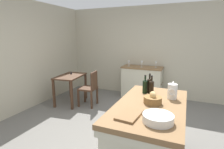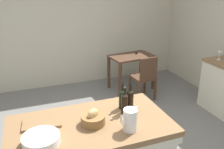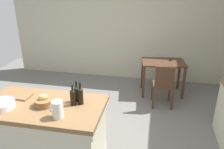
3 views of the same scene
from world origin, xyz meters
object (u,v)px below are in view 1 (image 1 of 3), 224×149
Objects in this scene: island_table at (149,133)px; wooden_chair at (90,87)px; writing_desk at (70,80)px; pitcher at (172,91)px; wash_bowl at (158,118)px; wine_bottle_dark at (149,85)px; wine_glass_left at (142,63)px; wine_bottle_green at (151,87)px; bread_basket at (153,99)px; wine_glass_far_left at (156,64)px; wine_glass_middle at (129,62)px; cutting_board at (130,115)px; side_cabinet at (142,82)px; wine_bottle_amber at (145,86)px.

island_table is 1.74× the size of wooden_chair.
pitcher is at bearing -115.24° from writing_desk.
wine_bottle_dark is (0.94, 0.28, 0.08)m from wash_bowl.
wine_glass_left is at bearing 16.65° from wine_bottle_dark.
pitcher is 0.88× the size of wine_bottle_green.
wine_glass_far_left is at bearing 8.60° from bread_basket.
wine_bottle_green reaches higher than wine_glass_middle.
cutting_board reaches higher than writing_desk.
writing_desk is 3.24× the size of wine_bottle_dark.
cutting_board is (-3.12, -0.61, 0.45)m from side_cabinet.
wine_glass_far_left is at bearing 5.32° from wine_bottle_amber.
island_table is 1.62× the size of writing_desk.
wooden_chair is 1.38m from wine_glass_middle.
bread_basket is at bearing -166.22° from wine_bottle_green.
pitcher is at bearing -157.35° from side_cabinet.
wine_glass_left is at bearing -56.30° from writing_desk.
wooden_chair is at bearing 44.34° from wash_bowl.
cutting_board is (-0.46, 0.17, -0.04)m from bread_basket.
bread_basket is (-1.53, -2.42, 0.33)m from writing_desk.
side_cabinet is 3.83× the size of wine_bottle_dark.
writing_desk is 2.56m from wine_bottle_dark.
island_table is at bearing -122.86° from writing_desk.
wine_glass_far_left reaches higher than wooden_chair.
bread_basket is 0.43m from wine_bottle_amber.
wine_bottle_amber is 0.98× the size of wine_bottle_green.
wash_bowl is at bearing 174.80° from pitcher.
wine_glass_left reaches higher than side_cabinet.
pitcher is 1.53× the size of wine_glass_far_left.
wine_bottle_dark is 2.27m from wine_glass_left.
wine_bottle_amber is at bearing 1.66° from cutting_board.
wash_bowl is at bearing -157.22° from wine_glass_middle.
cutting_board is at bearing 153.06° from pitcher.
wine_glass_far_left reaches higher than bread_basket.
wine_bottle_amber reaches higher than cutting_board.
wine_bottle_green is at bearing -154.56° from wine_glass_middle.
wine_bottle_amber reaches higher than pitcher.
island_table is 6.13× the size of pitcher.
wooden_chair is at bearing 57.31° from wine_bottle_dark.
bread_basket is at bearing -129.92° from wooden_chair.
wine_bottle_amber is 2.28m from wine_glass_far_left.
bread_basket is at bearing -163.73° from side_cabinet.
wash_bowl is at bearing -95.46° from cutting_board.
cutting_board reaches higher than wooden_chair.
wine_bottle_green reaches higher than wine_glass_left.
wine_glass_middle reaches higher than writing_desk.
writing_desk is 2.68× the size of cutting_board.
writing_desk is (-1.13, 1.64, 0.17)m from side_cabinet.
wine_glass_left is at bearing 23.21° from pitcher.
wine_bottle_amber is (-1.15, -2.23, 0.39)m from writing_desk.
pitcher is (0.31, -0.23, 0.52)m from island_table.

